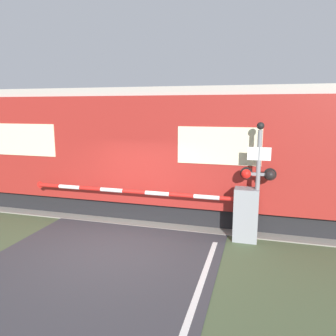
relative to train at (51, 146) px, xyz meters
name	(u,v)px	position (x,y,z in m)	size (l,w,h in m)	color
ground_plane	(115,249)	(3.85, -3.14, -2.00)	(80.00, 80.00, 0.00)	#475638
track_bed	(155,209)	(3.85, 0.00, -1.98)	(36.00, 3.20, 0.13)	gray
train	(51,146)	(0.00, 0.00, 0.00)	(21.97, 2.72, 3.92)	black
crossing_barrier	(225,210)	(6.31, -1.75, -1.25)	(6.45, 0.44, 1.37)	gray
signal_post	(258,175)	(7.07, -1.78, -0.28)	(0.86, 0.26, 3.02)	gray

